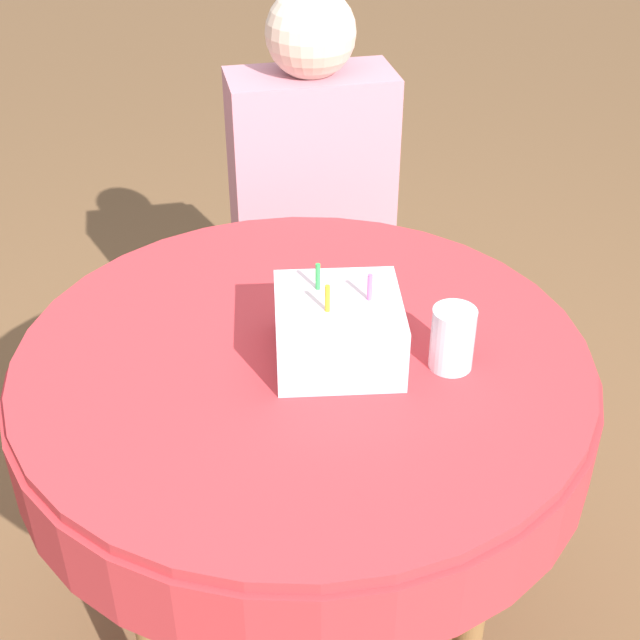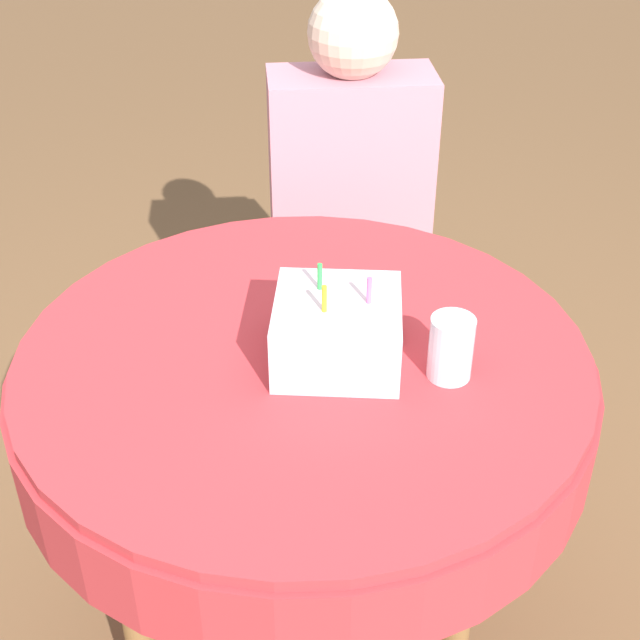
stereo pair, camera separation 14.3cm
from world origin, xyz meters
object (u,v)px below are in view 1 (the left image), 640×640
person (313,188)px  birthday_cake (338,329)px  chair (307,250)px  drinking_glass (452,338)px

person → birthday_cake: bearing=-98.4°
chair → person: bearing=-90.0°
drinking_glass → birthday_cake: bearing=169.3°
chair → birthday_cake: (0.01, -0.84, 0.33)m
chair → drinking_glass: size_ratio=8.07×
person → drinking_glass: person is taller
person → birthday_cake: (-0.00, -0.75, 0.11)m
chair → birthday_cake: 0.90m
person → chair: bearing=90.0°
person → birthday_cake: person is taller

